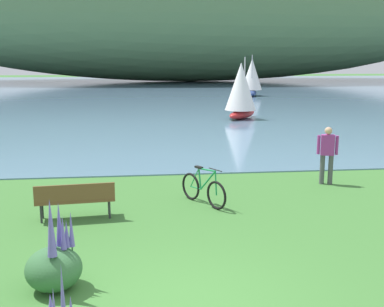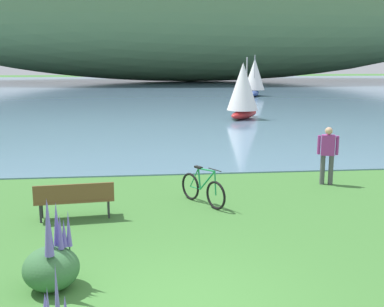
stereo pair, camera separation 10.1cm
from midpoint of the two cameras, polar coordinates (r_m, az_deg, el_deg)
name	(u,v)px [view 2 (the right image)]	position (r m, az deg, el deg)	size (l,w,h in m)	color
ground_plane	(181,306)	(7.59, -0.96, -17.72)	(200.00, 200.00, 0.00)	#3D7533
bay_water	(145,91)	(54.92, -5.57, 7.49)	(180.00, 80.00, 0.04)	#5B7F9E
distant_hillside	(191,11)	(76.57, -0.04, 16.62)	(91.15, 28.00, 21.32)	#567A4C
park_bench_near_camera	(75,198)	(11.38, -13.59, -5.14)	(1.84, 0.66, 0.88)	brown
bicycle_beside_path	(203,189)	(12.20, 1.53, -4.29)	(0.95, 1.55, 1.01)	black
person_at_shoreline	(328,152)	(14.56, 16.08, 0.18)	(0.59, 0.32, 1.71)	#4C4C51
echium_bush_far_cluster	(52,265)	(8.20, -16.07, -12.62)	(0.91, 0.91, 1.61)	#386B3D
sailboat_nearest_to_shore	(243,90)	(29.02, 6.20, 7.53)	(2.77, 3.07, 3.69)	#B22323
sailboat_mid_bay	(255,77)	(47.00, 7.53, 9.07)	(2.42, 3.47, 3.92)	navy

